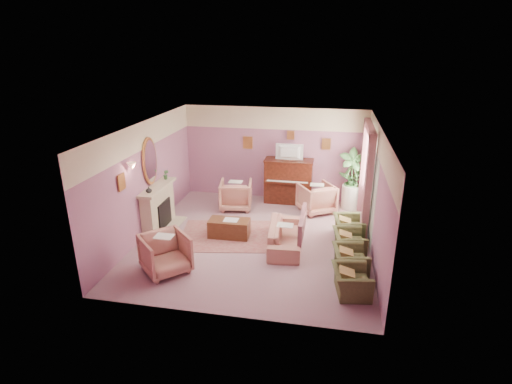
% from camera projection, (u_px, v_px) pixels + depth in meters
% --- Properties ---
extents(floor, '(5.50, 6.00, 0.01)m').
position_uv_depth(floor, '(255.00, 239.00, 9.84)').
color(floor, gray).
rests_on(floor, ground).
extents(ceiling, '(5.50, 6.00, 0.01)m').
position_uv_depth(ceiling, '(255.00, 126.00, 8.87)').
color(ceiling, white).
rests_on(ceiling, wall_back).
extents(wall_back, '(5.50, 0.02, 2.80)m').
position_uv_depth(wall_back, '(274.00, 154.00, 12.12)').
color(wall_back, '#83567D').
rests_on(wall_back, floor).
extents(wall_front, '(5.50, 0.02, 2.80)m').
position_uv_depth(wall_front, '(220.00, 245.00, 6.59)').
color(wall_front, '#83567D').
rests_on(wall_front, floor).
extents(wall_left, '(0.02, 6.00, 2.80)m').
position_uv_depth(wall_left, '(146.00, 179.00, 9.84)').
color(wall_left, '#83567D').
rests_on(wall_left, floor).
extents(wall_right, '(0.02, 6.00, 2.80)m').
position_uv_depth(wall_right, '(376.00, 194.00, 8.87)').
color(wall_right, '#83567D').
rests_on(wall_right, floor).
extents(picture_rail_band, '(5.50, 0.01, 0.65)m').
position_uv_depth(picture_rail_band, '(274.00, 118.00, 11.74)').
color(picture_rail_band, beige).
rests_on(picture_rail_band, wall_back).
extents(stripe_panel, '(0.01, 3.00, 2.15)m').
position_uv_depth(stripe_panel, '(370.00, 188.00, 10.18)').
color(stripe_panel, '#A1AB9A').
rests_on(stripe_panel, wall_right).
extents(fireplace_surround, '(0.30, 1.40, 1.10)m').
position_uv_depth(fireplace_surround, '(158.00, 208.00, 10.29)').
color(fireplace_surround, '#C7BA92').
rests_on(fireplace_surround, floor).
extents(fireplace_inset, '(0.18, 0.72, 0.68)m').
position_uv_depth(fireplace_inset, '(162.00, 214.00, 10.32)').
color(fireplace_inset, black).
rests_on(fireplace_inset, floor).
extents(fire_ember, '(0.06, 0.54, 0.10)m').
position_uv_depth(fire_ember, '(164.00, 220.00, 10.38)').
color(fire_ember, orange).
rests_on(fire_ember, floor).
extents(mantel_shelf, '(0.40, 1.55, 0.07)m').
position_uv_depth(mantel_shelf, '(157.00, 187.00, 10.09)').
color(mantel_shelf, '#C7BA92').
rests_on(mantel_shelf, fireplace_surround).
extents(hearth, '(0.55, 1.50, 0.02)m').
position_uv_depth(hearth, '(167.00, 228.00, 10.44)').
color(hearth, '#C7BA92').
rests_on(hearth, floor).
extents(mirror_frame, '(0.04, 0.72, 1.20)m').
position_uv_depth(mirror_frame, '(150.00, 161.00, 9.88)').
color(mirror_frame, '#CF8D46').
rests_on(mirror_frame, wall_left).
extents(mirror_glass, '(0.01, 0.60, 1.06)m').
position_uv_depth(mirror_glass, '(151.00, 161.00, 9.87)').
color(mirror_glass, white).
rests_on(mirror_glass, wall_left).
extents(sconce_shade, '(0.20, 0.20, 0.16)m').
position_uv_depth(sconce_shade, '(132.00, 166.00, 8.83)').
color(sconce_shade, tan).
rests_on(sconce_shade, wall_left).
extents(piano, '(1.40, 0.60, 1.30)m').
position_uv_depth(piano, '(288.00, 181.00, 11.99)').
color(piano, '#3D160C').
rests_on(piano, floor).
extents(piano_keyshelf, '(1.30, 0.12, 0.06)m').
position_uv_depth(piano_keyshelf, '(287.00, 183.00, 11.65)').
color(piano_keyshelf, '#3D160C').
rests_on(piano_keyshelf, piano).
extents(piano_keys, '(1.20, 0.08, 0.02)m').
position_uv_depth(piano_keys, '(287.00, 182.00, 11.63)').
color(piano_keys, white).
rests_on(piano_keys, piano).
extents(piano_top, '(1.45, 0.65, 0.04)m').
position_uv_depth(piano_top, '(289.00, 160.00, 11.77)').
color(piano_top, '#3D160C').
rests_on(piano_top, piano).
extents(television, '(0.80, 0.12, 0.48)m').
position_uv_depth(television, '(289.00, 151.00, 11.62)').
color(television, black).
rests_on(television, piano).
extents(print_back_left, '(0.30, 0.03, 0.38)m').
position_uv_depth(print_back_left, '(248.00, 143.00, 12.11)').
color(print_back_left, '#CF8D46').
rests_on(print_back_left, wall_back).
extents(print_back_right, '(0.26, 0.03, 0.34)m').
position_uv_depth(print_back_right, '(326.00, 144.00, 11.67)').
color(print_back_right, '#CF8D46').
rests_on(print_back_right, wall_back).
extents(print_back_mid, '(0.22, 0.03, 0.26)m').
position_uv_depth(print_back_mid, '(291.00, 135.00, 11.78)').
color(print_back_mid, '#CF8D46').
rests_on(print_back_mid, wall_back).
extents(print_left_wall, '(0.03, 0.28, 0.36)m').
position_uv_depth(print_left_wall, '(122.00, 182.00, 8.62)').
color(print_left_wall, '#CF8D46').
rests_on(print_left_wall, wall_left).
extents(window_blind, '(0.03, 1.40, 1.80)m').
position_uv_depth(window_blind, '(370.00, 162.00, 10.20)').
color(window_blind, silver).
rests_on(window_blind, wall_right).
extents(curtain_left, '(0.16, 0.34, 2.60)m').
position_uv_depth(curtain_left, '(368.00, 188.00, 9.50)').
color(curtain_left, '#93525B').
rests_on(curtain_left, floor).
extents(curtain_right, '(0.16, 0.34, 2.60)m').
position_uv_depth(curtain_right, '(363.00, 166.00, 11.20)').
color(curtain_right, '#93525B').
rests_on(curtain_right, floor).
extents(pelmet, '(0.16, 2.20, 0.16)m').
position_uv_depth(pelmet, '(370.00, 128.00, 9.92)').
color(pelmet, '#93525B').
rests_on(pelmet, wall_right).
extents(mantel_plant, '(0.16, 0.16, 0.28)m').
position_uv_depth(mantel_plant, '(166.00, 174.00, 10.53)').
color(mantel_plant, '#40763B').
rests_on(mantel_plant, mantel_shelf).
extents(mantel_vase, '(0.16, 0.16, 0.16)m').
position_uv_depth(mantel_vase, '(149.00, 190.00, 9.59)').
color(mantel_vase, beige).
rests_on(mantel_vase, mantel_shelf).
extents(area_rug, '(2.77, 2.20, 0.01)m').
position_uv_depth(area_rug, '(231.00, 235.00, 10.03)').
color(area_rug, '#945550').
rests_on(area_rug, floor).
extents(coffee_table, '(1.01, 0.52, 0.45)m').
position_uv_depth(coffee_table, '(229.00, 228.00, 9.91)').
color(coffee_table, '#553019').
rests_on(coffee_table, floor).
extents(table_paper, '(0.35, 0.28, 0.01)m').
position_uv_depth(table_paper, '(231.00, 220.00, 9.83)').
color(table_paper, silver).
rests_on(table_paper, coffee_table).
extents(sofa, '(0.62, 1.87, 0.75)m').
position_uv_depth(sofa, '(285.00, 231.00, 9.41)').
color(sofa, tan).
rests_on(sofa, floor).
extents(sofa_throw, '(0.09, 1.41, 0.52)m').
position_uv_depth(sofa_throw, '(302.00, 224.00, 9.26)').
color(sofa_throw, '#93525B').
rests_on(sofa_throw, sofa).
extents(floral_armchair_left, '(0.89, 0.89, 0.92)m').
position_uv_depth(floral_armchair_left, '(236.00, 193.00, 11.56)').
color(floral_armchair_left, tan).
rests_on(floral_armchair_left, floor).
extents(floral_armchair_right, '(0.89, 0.89, 0.92)m').
position_uv_depth(floral_armchair_right, '(316.00, 197.00, 11.31)').
color(floral_armchair_right, tan).
rests_on(floral_armchair_right, floor).
extents(floral_armchair_front, '(0.89, 0.89, 0.92)m').
position_uv_depth(floral_armchair_front, '(165.00, 252.00, 8.29)').
color(floral_armchair_front, tan).
rests_on(floral_armchair_front, floor).
extents(olive_chair_a, '(0.56, 0.80, 0.69)m').
position_uv_depth(olive_chair_a, '(352.00, 277.00, 7.59)').
color(olive_chair_a, '#4F532C').
rests_on(olive_chair_a, floor).
extents(olive_chair_b, '(0.56, 0.80, 0.69)m').
position_uv_depth(olive_chair_b, '(350.00, 256.00, 8.34)').
color(olive_chair_b, '#4F532C').
rests_on(olive_chair_b, floor).
extents(olive_chair_c, '(0.56, 0.80, 0.69)m').
position_uv_depth(olive_chair_c, '(349.00, 239.00, 9.10)').
color(olive_chair_c, '#4F532C').
rests_on(olive_chair_c, floor).
extents(olive_chair_d, '(0.56, 0.80, 0.69)m').
position_uv_depth(olive_chair_d, '(348.00, 224.00, 9.86)').
color(olive_chair_d, '#4F532C').
rests_on(olive_chair_d, floor).
extents(side_table, '(0.52, 0.52, 0.70)m').
position_uv_depth(side_table, '(351.00, 197.00, 11.63)').
color(side_table, white).
rests_on(side_table, floor).
extents(side_plant_big, '(0.30, 0.30, 0.34)m').
position_uv_depth(side_plant_big, '(352.00, 180.00, 11.45)').
color(side_plant_big, '#40763B').
rests_on(side_plant_big, side_table).
extents(side_plant_small, '(0.16, 0.16, 0.28)m').
position_uv_depth(side_plant_small, '(356.00, 182.00, 11.34)').
color(side_plant_small, '#40763B').
rests_on(side_plant_small, side_table).
extents(palm_pot, '(0.34, 0.34, 0.34)m').
position_uv_depth(palm_pot, '(349.00, 202.00, 11.70)').
color(palm_pot, brown).
rests_on(palm_pot, floor).
extents(palm_plant, '(0.76, 0.76, 1.44)m').
position_uv_depth(palm_plant, '(352.00, 173.00, 11.39)').
color(palm_plant, '#40763B').
rests_on(palm_plant, palm_pot).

